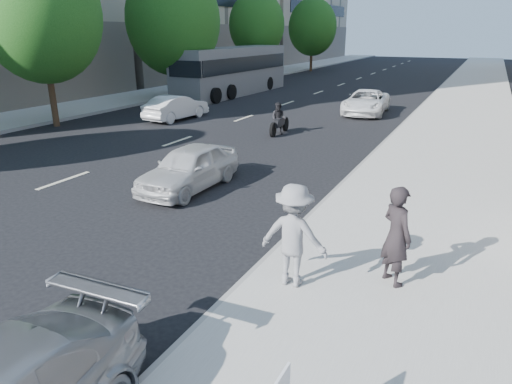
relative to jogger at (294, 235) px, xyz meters
The scene contains 14 objects.
ground 2.64m from the jogger, 162.59° to the left, with size 160.00×160.00×0.00m, color black.
near_sidewalk 20.82m from the jogger, 85.31° to the left, with size 5.00×120.00×0.15m, color #AAA69F.
far_sidewalk 28.17m from the jogger, 132.59° to the left, with size 4.50×120.00×0.15m, color #AAA69F.
tree_far_b 18.67m from the jogger, 151.41° to the left, with size 5.40×5.40×8.24m.
tree_far_c 24.94m from the jogger, 130.52° to the left, with size 6.00×6.00×8.47m.
tree_far_d 34.85m from the jogger, 117.51° to the left, with size 4.80×4.80×7.65m.
tree_far_e 47.64m from the jogger, 109.69° to the left, with size 5.40×5.40×7.89m.
jogger is the anchor object (origin of this frame).
pedestrian_woman 1.79m from the jogger, 27.66° to the left, with size 0.66×0.43×1.81m, color black.
white_sedan_near 6.22m from the jogger, 141.47° to the left, with size 1.51×3.76×1.28m, color silver.
white_sedan_mid 17.44m from the jogger, 132.62° to the left, with size 1.34×3.85×1.27m, color silver.
white_sedan_far 19.27m from the jogger, 100.00° to the left, with size 2.16×4.69×1.30m, color white.
motorcycle 13.14m from the jogger, 114.92° to the left, with size 0.74×2.05×1.42m.
bus 27.02m from the jogger, 121.46° to the left, with size 2.95×12.12×3.30m.
Camera 1 is at (4.92, -7.42, 4.42)m, focal length 32.00 mm.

